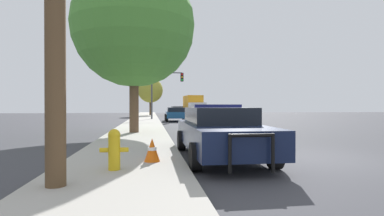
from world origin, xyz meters
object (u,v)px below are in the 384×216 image
object	(u,v)px
box_truck	(194,105)
tree_sidewalk_far	(150,90)
police_car	(220,131)
tree_sidewalk_near	(134,26)
traffic_cone	(152,150)
traffic_light	(165,85)
fire_hydrant	(114,148)
car_background_oncoming	(210,112)
car_background_midblock	(176,114)
car_background_distant	(177,110)

from	to	relation	value
box_truck	tree_sidewalk_far	distance (m)	6.95
police_car	tree_sidewalk_near	distance (m)	9.08
box_truck	traffic_cone	bearing A→B (deg)	78.43
traffic_light	traffic_cone	size ratio (longest dim) A/B	8.65
fire_hydrant	traffic_light	bearing A→B (deg)	84.81
car_background_oncoming	box_truck	world-z (taller)	box_truck
car_background_midblock	box_truck	xyz separation A→B (m)	(4.12, 16.48, 0.89)
car_background_midblock	fire_hydrant	bearing A→B (deg)	-97.15
police_car	box_truck	size ratio (longest dim) A/B	0.72
traffic_light	traffic_cone	world-z (taller)	traffic_light
car_background_oncoming	traffic_cone	world-z (taller)	car_background_oncoming
fire_hydrant	traffic_cone	size ratio (longest dim) A/B	1.53
fire_hydrant	traffic_cone	distance (m)	1.19
police_car	traffic_light	xyz separation A→B (m)	(-0.50, 22.62, 2.84)
car_background_midblock	box_truck	world-z (taller)	box_truck
car_background_distant	tree_sidewalk_far	distance (m)	5.38
police_car	box_truck	xyz separation A→B (m)	(4.54, 36.72, 0.84)
tree_sidewalk_far	traffic_cone	size ratio (longest dim) A/B	9.52
car_background_oncoming	police_car	bearing A→B (deg)	77.97
car_background_midblock	tree_sidewalk_near	world-z (taller)	tree_sidewalk_near
police_car	tree_sidewalk_near	bearing A→B (deg)	-68.44
car_background_oncoming	tree_sidewalk_near	bearing A→B (deg)	66.32
fire_hydrant	tree_sidewalk_far	distance (m)	37.61
car_background_distant	tree_sidewalk_far	bearing A→B (deg)	-157.29
car_background_oncoming	tree_sidewalk_near	size ratio (longest dim) A/B	0.49
tree_sidewalk_near	car_background_midblock	bearing A→B (deg)	76.14
tree_sidewalk_far	car_background_midblock	bearing A→B (deg)	-81.11
traffic_light	car_background_midblock	size ratio (longest dim) A/B	1.19
tree_sidewalk_near	fire_hydrant	bearing A→B (deg)	-89.56
fire_hydrant	car_background_oncoming	distance (m)	28.87
car_background_distant	car_background_midblock	world-z (taller)	car_background_distant
tree_sidewalk_near	traffic_light	bearing A→B (deg)	81.54
police_car	car_background_oncoming	world-z (taller)	police_car
fire_hydrant	tree_sidewalk_near	xyz separation A→B (m)	(-0.07, 9.05, 4.97)
car_background_oncoming	tree_sidewalk_near	xyz separation A→B (m)	(-7.76, -18.77, 4.85)
police_car	tree_sidewalk_far	xyz separation A→B (m)	(-1.98, 35.60, 2.97)
traffic_light	box_truck	bearing A→B (deg)	70.32
police_car	car_background_midblock	distance (m)	20.25
car_background_oncoming	traffic_cone	xyz separation A→B (m)	(-6.89, -26.97, -0.29)
car_background_oncoming	box_truck	xyz separation A→B (m)	(-0.42, 10.76, 0.90)
fire_hydrant	car_background_distant	size ratio (longest dim) A/B	0.19
car_background_distant	tree_sidewalk_near	distance (m)	31.12
car_background_distant	box_truck	bearing A→B (deg)	-21.46
traffic_light	tree_sidewalk_near	distance (m)	15.73
box_truck	tree_sidewalk_near	distance (m)	30.69
police_car	fire_hydrant	distance (m)	3.31
car_background_distant	police_car	bearing A→B (deg)	-96.20
fire_hydrant	car_background_distant	world-z (taller)	car_background_distant
car_background_distant	traffic_cone	xyz separation A→B (m)	(-3.97, -38.56, -0.33)
tree_sidewalk_far	car_background_distant	bearing A→B (deg)	25.80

